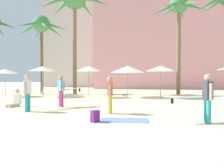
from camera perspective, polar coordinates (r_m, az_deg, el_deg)
The scene contains 17 objects.
ground at distance 6.15m, azimuth -8.75°, elevation -13.47°, with size 120.00×120.00×0.00m, color beige.
hotel_pink at distance 37.79m, azimuth 10.78°, elevation 12.05°, with size 17.75×11.72×16.76m, color pink.
palm_tree_far_left at distance 24.49m, azimuth -16.17°, elevation 12.40°, with size 5.17×4.63×7.38m.
palm_tree_left at distance 23.19m, azimuth 15.34°, elevation 15.89°, with size 4.99×4.63×8.79m.
palm_tree_center at distance 23.92m, azimuth -8.73°, elevation 18.43°, with size 6.33×6.07×10.06m.
cafe_umbrella_1 at distance 19.01m, azimuth -5.46°, elevation 3.55°, with size 2.01×2.01×2.41m.
cafe_umbrella_2 at distance 18.89m, azimuth 3.73°, elevation 3.43°, with size 2.70×2.70×2.43m.
cafe_umbrella_3 at distance 20.21m, azimuth -15.91°, elevation 3.45°, with size 2.33×2.33×2.43m.
cafe_umbrella_4 at distance 18.59m, azimuth 11.33°, elevation 3.56°, with size 2.28×2.28×2.42m.
cafe_umbrella_5 at distance 21.35m, azimuth -23.74°, elevation 2.74°, with size 2.15×2.15×2.23m.
beach_towel at distance 9.04m, azimuth 2.89°, elevation -8.47°, with size 1.78×1.01×0.01m, color #6684E0.
backpack at distance 8.69m, azimuth -4.02°, elevation -7.58°, with size 0.34×0.35×0.42m.
person_near_right at distance 9.11m, azimuth 21.18°, elevation -2.73°, with size 3.11×1.19×1.70m.
person_far_right at distance 13.07m, azimuth -11.96°, elevation -1.39°, with size 2.45×2.41×1.65m.
person_mid_center at distance 10.56m, azimuth -0.44°, elevation -2.19°, with size 0.24×0.60×1.62m.
person_mid_left at distance 14.15m, azimuth -21.61°, elevation -3.54°, with size 0.56×0.93×0.94m.
person_near_left at distance 11.79m, azimuth -19.15°, elevation -1.64°, with size 0.25×0.60×1.70m.
Camera 1 is at (1.38, -5.77, 1.61)m, focal length 39.12 mm.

